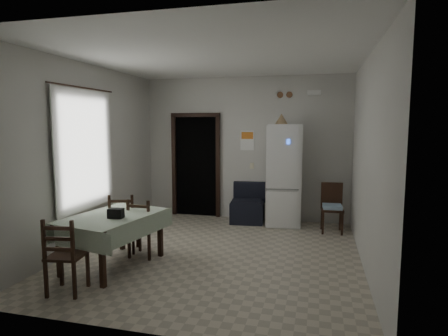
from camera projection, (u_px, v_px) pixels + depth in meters
name	position (u px, v px, depth m)	size (l,w,h in m)	color
ground	(216.00, 254.00, 5.66)	(4.50, 4.50, 0.00)	#B8AD96
ceiling	(215.00, 57.00, 5.32)	(4.20, 4.50, 0.02)	white
wall_back	(245.00, 149.00, 7.65)	(4.20, 0.02, 2.90)	beige
wall_front	(148.00, 181.00, 3.32)	(4.20, 0.02, 2.90)	beige
wall_left	(90.00, 155.00, 6.00)	(0.02, 4.50, 2.90)	beige
wall_right	(368.00, 162.00, 4.98)	(0.02, 4.50, 2.90)	beige
doorway	(199.00, 165.00, 8.15)	(1.06, 0.52, 2.22)	black
window_recess	(79.00, 150.00, 5.81)	(0.10, 1.20, 1.60)	silver
curtain	(85.00, 150.00, 5.78)	(0.02, 1.45, 1.85)	silver
curtain_rod	(83.00, 88.00, 5.67)	(0.02, 0.02, 1.60)	black
calendar	(247.00, 140.00, 7.61)	(0.28, 0.02, 0.40)	white
calendar_image	(247.00, 135.00, 7.59)	(0.24, 0.01, 0.14)	orange
light_switch	(252.00, 166.00, 7.65)	(0.08, 0.02, 0.12)	beige
vent_left	(280.00, 95.00, 7.34)	(0.12, 0.12, 0.03)	brown
vent_right	(289.00, 95.00, 7.30)	(0.12, 0.12, 0.03)	brown
emergency_light	(314.00, 93.00, 7.16)	(0.25, 0.07, 0.09)	white
fridge	(284.00, 175.00, 7.20)	(0.63, 0.63, 1.95)	white
tan_cone	(282.00, 119.00, 7.00)	(0.24, 0.24, 0.19)	tan
navy_seat	(247.00, 203.00, 7.44)	(0.64, 0.62, 0.78)	black
corner_chair	(332.00, 208.00, 6.73)	(0.38, 0.38, 0.89)	black
dining_table	(113.00, 241.00, 5.13)	(0.91, 1.38, 0.72)	#A4B79C
black_bag	(116.00, 213.00, 4.93)	(0.20, 0.12, 0.13)	black
dining_chair_far_left	(124.00, 222.00, 5.73)	(0.39, 0.39, 0.91)	black
dining_chair_far_right	(144.00, 227.00, 5.53)	(0.37, 0.37, 0.87)	black
dining_chair_near_head	(67.00, 255.00, 4.32)	(0.39, 0.39, 0.90)	black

